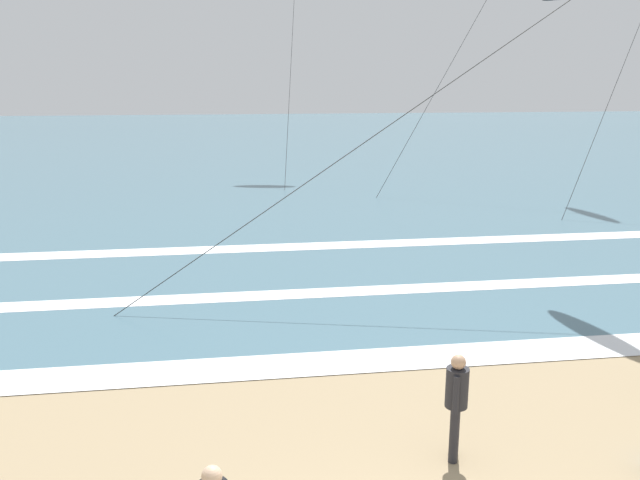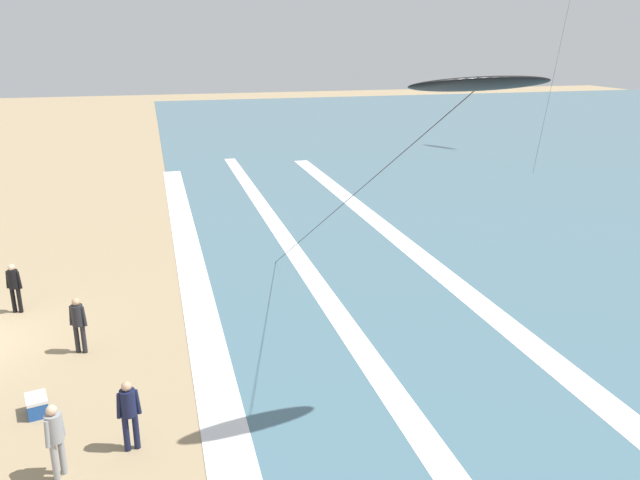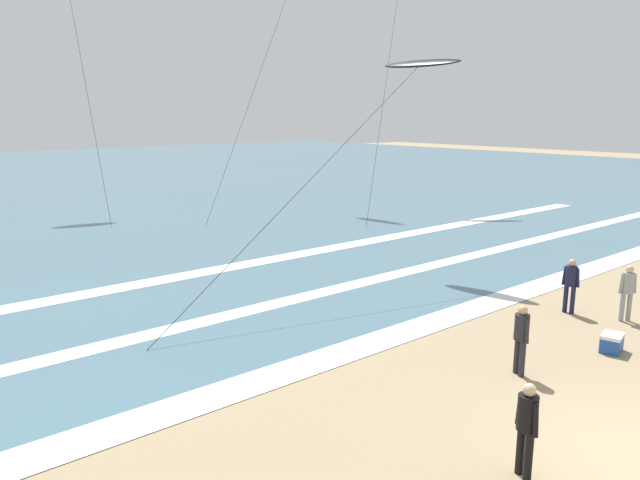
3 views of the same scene
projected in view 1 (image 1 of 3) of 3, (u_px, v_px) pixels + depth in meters
ocean_surface at (249, 142)px, 55.10m from camera, size 140.00×90.00×0.01m
wave_foam_shoreline at (271, 366)px, 12.13m from camera, size 43.65×1.05×0.01m
wave_foam_mid_break at (329, 292)px, 16.31m from camera, size 54.08×0.73×0.01m
wave_foam_outer_break at (306, 246)px, 20.79m from camera, size 50.08×0.92×0.01m
surfer_right_near at (456, 397)px, 8.99m from camera, size 0.32×0.50×1.60m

